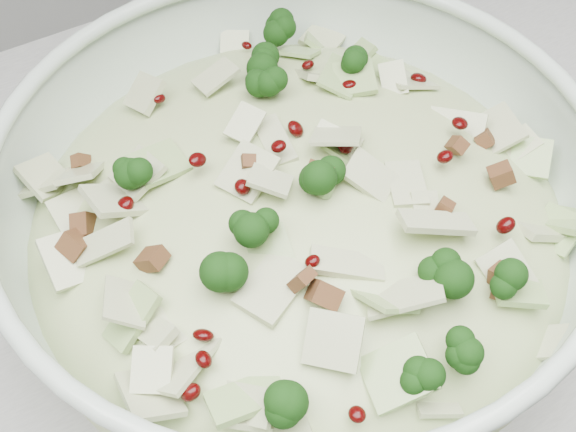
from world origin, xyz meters
name	(u,v)px	position (x,y,z in m)	size (l,w,h in m)	color
counter	(353,385)	(0.00, 1.70, 0.45)	(3.60, 0.60, 0.90)	silver
mixing_bowl	(298,231)	(-0.15, 1.60, 0.98)	(0.48, 0.48, 0.15)	#B7C9B9
salad	(298,207)	(-0.15, 1.60, 1.00)	(0.35, 0.35, 0.15)	#BACB8B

